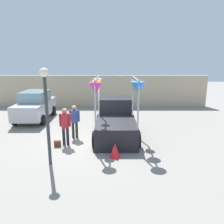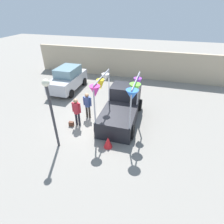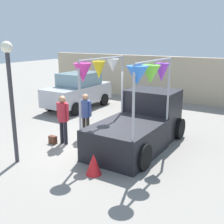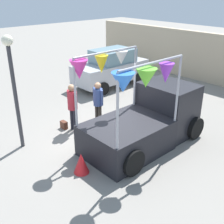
{
  "view_description": "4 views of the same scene",
  "coord_description": "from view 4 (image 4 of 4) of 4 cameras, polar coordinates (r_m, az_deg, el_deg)",
  "views": [
    {
      "loc": [
        1.12,
        -9.97,
        3.81
      ],
      "look_at": [
        1.07,
        0.22,
        1.39
      ],
      "focal_mm": 35.0,
      "sensor_mm": 36.0,
      "label": 1
    },
    {
      "loc": [
        3.2,
        -8.09,
        6.16
      ],
      "look_at": [
        1.05,
        -0.41,
        1.19
      ],
      "focal_mm": 28.0,
      "sensor_mm": 36.0,
      "label": 2
    },
    {
      "loc": [
        5.4,
        -7.53,
        3.65
      ],
      "look_at": [
        0.62,
        0.12,
        1.26
      ],
      "focal_mm": 45.0,
      "sensor_mm": 36.0,
      "label": 3
    },
    {
      "loc": [
        6.64,
        -5.58,
        4.77
      ],
      "look_at": [
        0.87,
        -0.33,
        1.29
      ],
      "focal_mm": 45.0,
      "sensor_mm": 36.0,
      "label": 4
    }
  ],
  "objects": [
    {
      "name": "ground_plane",
      "position": [
        9.9,
        -1.97,
        -4.75
      ],
      "size": [
        60.0,
        60.0,
        0.0
      ],
      "primitive_type": "plane",
      "color": "gray"
    },
    {
      "name": "parked_car",
      "position": [
        14.69,
        -0.18,
        8.99
      ],
      "size": [
        1.88,
        4.0,
        1.88
      ],
      "color": "#B7B7BC",
      "rests_on": "ground"
    },
    {
      "name": "handbag",
      "position": [
        10.45,
        -9.75,
        -2.6
      ],
      "size": [
        0.28,
        0.16,
        0.28
      ],
      "primitive_type": "cube",
      "color": "#592D1E",
      "rests_on": "ground"
    },
    {
      "name": "brick_boundary_wall",
      "position": [
        15.71,
        21.78,
        9.62
      ],
      "size": [
        18.0,
        0.36,
        2.6
      ],
      "primitive_type": "cube",
      "color": "tan",
      "rests_on": "ground"
    },
    {
      "name": "vendor_truck",
      "position": [
        9.22,
        7.4,
        -1.07
      ],
      "size": [
        2.41,
        4.15,
        3.05
      ],
      "color": "black",
      "rests_on": "ground"
    },
    {
      "name": "folded_kite_bundle_crimson",
      "position": [
        7.95,
        -6.28,
        -10.29
      ],
      "size": [
        0.61,
        0.61,
        0.6
      ],
      "primitive_type": "cone",
      "rotation": [
        0.0,
        0.0,
        0.97
      ],
      "color": "red",
      "rests_on": "ground"
    },
    {
      "name": "street_lamp",
      "position": [
        8.81,
        -19.54,
        6.79
      ],
      "size": [
        0.32,
        0.32,
        3.57
      ],
      "color": "#333338",
      "rests_on": "ground"
    },
    {
      "name": "person_vendor",
      "position": [
        10.24,
        -2.85,
        2.49
      ],
      "size": [
        0.53,
        0.34,
        1.67
      ],
      "color": "#2D2823",
      "rests_on": "ground"
    },
    {
      "name": "person_customer",
      "position": [
        9.9,
        -8.04,
        1.79
      ],
      "size": [
        0.53,
        0.34,
        1.74
      ],
      "color": "black",
      "rests_on": "ground"
    }
  ]
}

